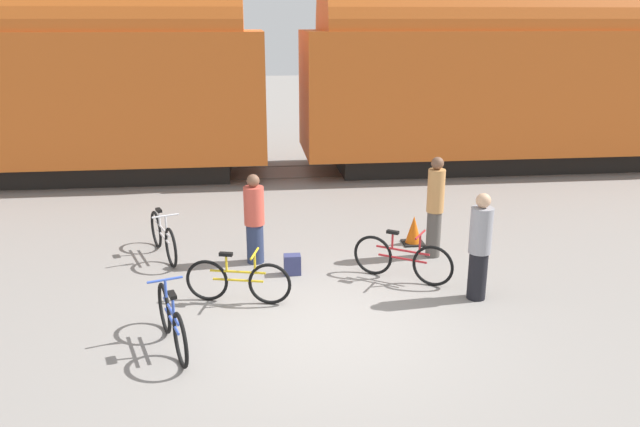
{
  "coord_description": "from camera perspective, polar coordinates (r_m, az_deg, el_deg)",
  "views": [
    {
      "loc": [
        -0.96,
        -7.82,
        4.09
      ],
      "look_at": [
        0.12,
        1.67,
        1.1
      ],
      "focal_mm": 35.0,
      "sensor_mm": 36.0,
      "label": 1
    }
  ],
  "objects": [
    {
      "name": "ground_plane",
      "position": [
        8.88,
        0.44,
        -10.06
      ],
      "size": [
        80.0,
        80.0,
        0.0
      ],
      "primitive_type": "plane",
      "color": "gray"
    },
    {
      "name": "freight_train",
      "position": [
        17.01,
        -3.34,
        12.83
      ],
      "size": [
        52.07,
        3.11,
        5.28
      ],
      "color": "black",
      "rests_on": "ground_plane"
    },
    {
      "name": "rail_near",
      "position": [
        16.75,
        -3.04,
        3.25
      ],
      "size": [
        64.07,
        0.07,
        0.01
      ],
      "primitive_type": "cube",
      "color": "#4C4238",
      "rests_on": "ground_plane"
    },
    {
      "name": "rail_far",
      "position": [
        18.14,
        -3.32,
        4.35
      ],
      "size": [
        64.07,
        0.07,
        0.01
      ],
      "primitive_type": "cube",
      "color": "#4C4238",
      "rests_on": "ground_plane"
    },
    {
      "name": "bicycle_maroon",
      "position": [
        10.22,
        7.53,
        -4.16
      ],
      "size": [
        1.45,
        0.99,
        0.84
      ],
      "color": "black",
      "rests_on": "ground_plane"
    },
    {
      "name": "bicycle_yellow",
      "position": [
        9.44,
        -7.49,
        -6.12
      ],
      "size": [
        1.58,
        0.51,
        0.81
      ],
      "color": "black",
      "rests_on": "ground_plane"
    },
    {
      "name": "bicycle_blue",
      "position": [
        8.34,
        -13.39,
        -9.61
      ],
      "size": [
        0.59,
        1.6,
        0.87
      ],
      "color": "black",
      "rests_on": "ground_plane"
    },
    {
      "name": "bicycle_silver",
      "position": [
        11.46,
        -14.14,
        -2.1
      ],
      "size": [
        0.68,
        1.69,
        0.87
      ],
      "color": "black",
      "rests_on": "ground_plane"
    },
    {
      "name": "person_in_grey",
      "position": [
        9.61,
        14.39,
        -2.96
      ],
      "size": [
        0.33,
        0.33,
        1.67
      ],
      "rotation": [
        0.0,
        0.0,
        4.46
      ],
      "color": "black",
      "rests_on": "ground_plane"
    },
    {
      "name": "person_in_red",
      "position": [
        10.79,
        -6.02,
        -0.53
      ],
      "size": [
        0.35,
        0.35,
        1.59
      ],
      "rotation": [
        0.0,
        0.0,
        3.98
      ],
      "color": "#283351",
      "rests_on": "ground_plane"
    },
    {
      "name": "person_in_tan",
      "position": [
        11.15,
        10.47,
        0.63
      ],
      "size": [
        0.3,
        0.3,
        1.82
      ],
      "rotation": [
        0.0,
        0.0,
        2.21
      ],
      "color": "#514C47",
      "rests_on": "ground_plane"
    },
    {
      "name": "backpack",
      "position": [
        10.44,
        -2.55,
        -4.68
      ],
      "size": [
        0.28,
        0.2,
        0.34
      ],
      "color": "navy",
      "rests_on": "ground_plane"
    },
    {
      "name": "traffic_cone",
      "position": [
        11.92,
        8.56,
        -1.59
      ],
      "size": [
        0.4,
        0.4,
        0.55
      ],
      "color": "black",
      "rests_on": "ground_plane"
    }
  ]
}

